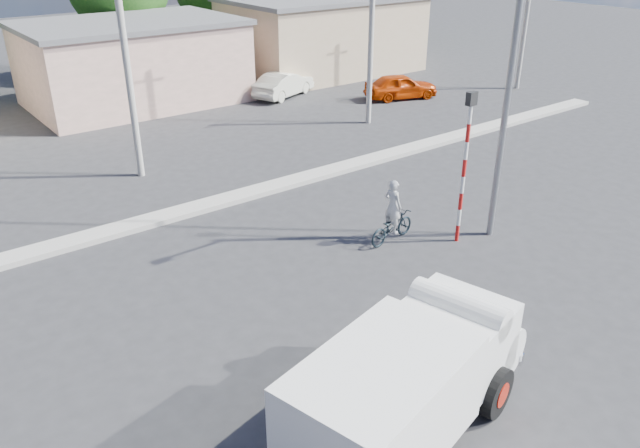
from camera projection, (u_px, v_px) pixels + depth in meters
ground_plane at (415, 299)px, 15.28m from camera, size 120.00×120.00×0.00m
median at (245, 194)px, 20.97m from camera, size 40.00×0.80×0.16m
truck at (415, 378)px, 10.76m from camera, size 5.72×3.19×2.23m
bicycle at (392, 227)px, 17.90m from camera, size 1.78×0.81×0.91m
cyclist at (392, 216)px, 17.75m from camera, size 0.45×0.62×1.58m
car_cream at (284, 84)px, 32.84m from camera, size 4.16×2.73×1.30m
car_red at (401, 86)px, 32.47m from camera, size 4.08×2.67×1.29m
traffic_pole at (465, 156)px, 16.97m from camera, size 0.28×0.18×4.36m
streetlight at (508, 66)px, 16.23m from camera, size 2.34×0.22×9.00m
building_row at (115, 62)px, 30.71m from camera, size 37.80×7.30×4.44m
utility_poles at (259, 46)px, 23.87m from camera, size 35.40×0.24×8.00m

